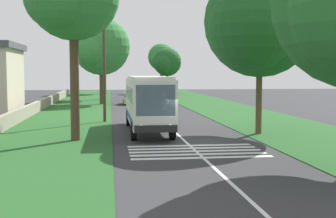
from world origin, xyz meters
name	(u,v)px	position (x,y,z in m)	size (l,w,h in m)	color
ground	(186,142)	(0.00, 0.00, 0.00)	(160.00, 160.00, 0.00)	#333335
grass_verge_left	(65,118)	(15.00, 8.20, 0.02)	(120.00, 8.00, 0.04)	#235623
grass_verge_right	(247,116)	(15.00, -8.20, 0.02)	(120.00, 8.00, 0.04)	#235623
centre_line	(159,117)	(15.00, 0.00, 0.00)	(110.00, 0.16, 0.01)	silver
coach_bus	(148,100)	(5.04, 1.80, 2.15)	(11.16, 2.62, 3.73)	silver
zebra_crossing	(196,151)	(-3.00, 0.00, 0.00)	(4.05, 6.80, 0.01)	silver
trailing_car_0	(162,102)	(25.49, -1.51, 0.67)	(4.30, 1.78, 1.43)	black
trailing_car_1	(130,99)	(31.61, 1.79, 0.67)	(4.30, 1.78, 1.43)	#B7A893
roadside_tree_left_0	(102,44)	(42.22, 5.32, 8.16)	(6.64, 5.64, 11.12)	brown
roadside_tree_left_1	(104,51)	(60.48, 5.37, 7.99)	(7.82, 6.80, 11.52)	#3D2D1E
roadside_tree_left_2	(100,48)	(32.07, 5.45, 7.03)	(8.05, 7.09, 10.70)	#4C3826
roadside_tree_right_0	(166,63)	(53.58, -5.50, 5.65)	(5.88, 4.92, 8.21)	#3D2D1E
roadside_tree_right_1	(161,58)	(62.07, -5.51, 6.74)	(6.16, 5.23, 9.48)	brown
roadside_tree_right_3	(257,24)	(2.72, -4.97, 7.04)	(8.80, 7.31, 10.80)	brown
utility_pole	(104,65)	(11.34, 4.75, 4.58)	(0.24, 1.40, 8.78)	#473828
roadside_wall	(35,108)	(20.00, 11.60, 0.56)	(70.00, 0.40, 1.03)	#9E937F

